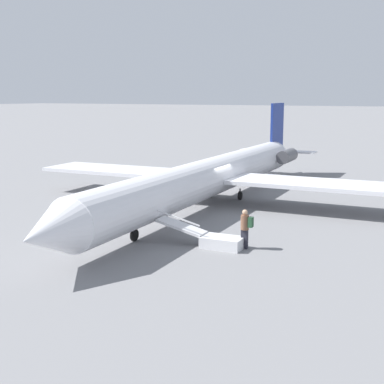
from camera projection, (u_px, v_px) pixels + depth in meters
ground_plane at (209, 206)px, 32.21m from camera, size 600.00×600.00×0.00m
airplane_main at (215, 175)px, 32.68m from camera, size 32.02×24.69×5.96m
boarding_stairs at (214, 239)px, 23.52m from camera, size 1.25×4.06×1.55m
passenger at (246, 226)px, 23.15m from camera, size 0.36×0.55×1.74m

